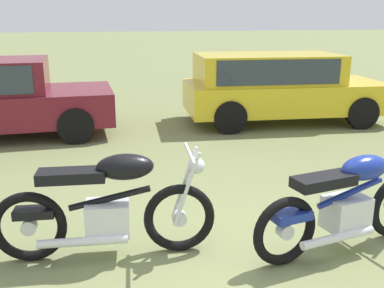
# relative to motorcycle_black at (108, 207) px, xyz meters

# --- Properties ---
(ground_plane) EXTENTS (120.00, 120.00, 0.00)m
(ground_plane) POSITION_rel_motorcycle_black_xyz_m (1.10, -0.31, -0.50)
(ground_plane) COLOR olive
(motorcycle_black) EXTENTS (2.06, 0.64, 1.02)m
(motorcycle_black) POSITION_rel_motorcycle_black_xyz_m (0.00, 0.00, 0.00)
(motorcycle_black) COLOR black
(motorcycle_black) RESTS_ON ground
(motorcycle_blue) EXTENTS (1.99, 0.79, 1.02)m
(motorcycle_blue) POSITION_rel_motorcycle_black_xyz_m (2.23, -0.37, -0.02)
(motorcycle_blue) COLOR black
(motorcycle_blue) RESTS_ON ground
(car_yellow) EXTENTS (4.21, 2.08, 1.43)m
(car_yellow) POSITION_rel_motorcycle_black_xyz_m (3.67, 4.87, 0.34)
(car_yellow) COLOR gold
(car_yellow) RESTS_ON ground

